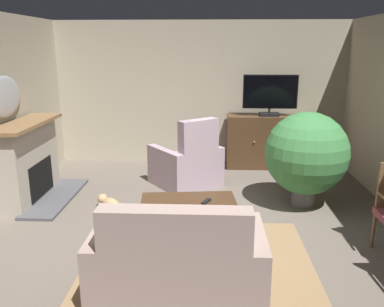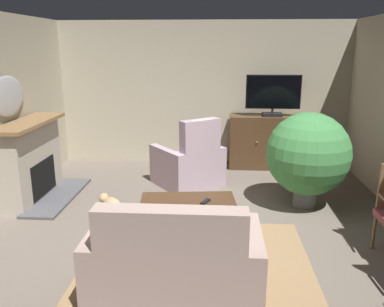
% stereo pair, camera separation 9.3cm
% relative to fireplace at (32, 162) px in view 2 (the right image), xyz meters
% --- Properties ---
extents(ground_plane, '(6.07, 7.36, 0.04)m').
position_rel_fireplace_xyz_m(ground_plane, '(2.46, -1.27, -0.58)').
color(ground_plane, '#665B51').
extents(wall_back, '(6.07, 0.10, 2.69)m').
position_rel_fireplace_xyz_m(wall_back, '(2.46, 2.16, 0.79)').
color(wall_back, '#B2A88E').
rests_on(wall_back, ground_plane).
extents(rug_central, '(2.39, 1.97, 0.01)m').
position_rel_fireplace_xyz_m(rug_central, '(2.55, -1.72, -0.55)').
color(rug_central, '#8E704C').
rests_on(rug_central, ground_plane).
extents(fireplace, '(0.83, 1.59, 1.18)m').
position_rel_fireplace_xyz_m(fireplace, '(0.00, 0.00, 0.00)').
color(fireplace, '#4C4C51').
rests_on(fireplace, ground_plane).
extents(wall_mirror_oval, '(0.06, 0.90, 0.58)m').
position_rel_fireplace_xyz_m(wall_mirror_oval, '(-0.25, 0.00, 0.98)').
color(wall_mirror_oval, '#B2B7BF').
extents(tv_cabinet, '(1.52, 0.52, 0.99)m').
position_rel_fireplace_xyz_m(tv_cabinet, '(3.73, 1.81, -0.08)').
color(tv_cabinet, '#352315').
rests_on(tv_cabinet, ground_plane).
extents(television, '(0.98, 0.20, 0.74)m').
position_rel_fireplace_xyz_m(television, '(3.73, 1.75, 0.83)').
color(television, black).
rests_on(television, tv_cabinet).
extents(coffee_table, '(1.17, 0.71, 0.47)m').
position_rel_fireplace_xyz_m(coffee_table, '(2.41, -1.14, -0.14)').
color(coffee_table, '#422B19').
rests_on(coffee_table, ground_plane).
extents(tv_remote, '(0.12, 0.18, 0.02)m').
position_rel_fireplace_xyz_m(tv_remote, '(2.62, -1.18, -0.08)').
color(tv_remote, black).
rests_on(tv_remote, coffee_table).
extents(sofa_floral, '(1.55, 0.88, 0.99)m').
position_rel_fireplace_xyz_m(sofa_floral, '(2.38, -2.33, -0.23)').
color(sofa_floral, '#A3897F').
rests_on(sofa_floral, ground_plane).
extents(armchair_angled_to_table, '(1.28, 1.28, 1.16)m').
position_rel_fireplace_xyz_m(armchair_angled_to_table, '(2.29, 0.71, -0.20)').
color(armchair_angled_to_table, '#AD93A3').
rests_on(armchair_angled_to_table, ground_plane).
extents(potted_plant_small_fern_corner, '(1.16, 1.16, 1.36)m').
position_rel_fireplace_xyz_m(potted_plant_small_fern_corner, '(4.01, -0.06, 0.21)').
color(potted_plant_small_fern_corner, slate).
rests_on(potted_plant_small_fern_corner, ground_plane).
extents(cat, '(0.50, 0.54, 0.21)m').
position_rel_fireplace_xyz_m(cat, '(1.27, -0.41, -0.46)').
color(cat, tan).
rests_on(cat, ground_plane).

